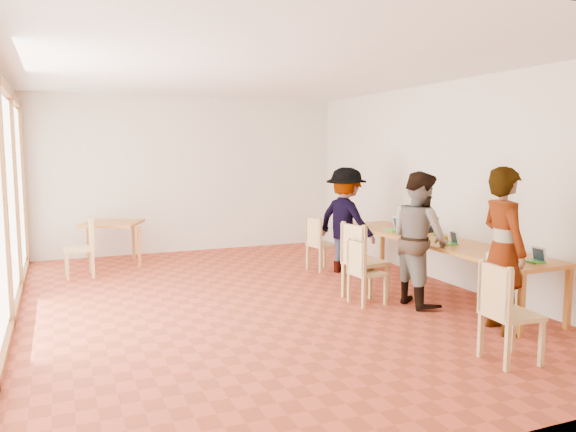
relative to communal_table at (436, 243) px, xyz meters
name	(u,v)px	position (x,y,z in m)	size (l,w,h in m)	color
ground	(257,301)	(-2.50, 0.47, -0.70)	(8.00, 8.00, 0.00)	#B0422A
wall_back	(189,175)	(-2.50, 4.47, 0.80)	(6.00, 0.10, 3.00)	beige
wall_front	(460,230)	(-2.50, -3.53, 0.80)	(6.00, 0.10, 3.00)	beige
wall_right	(446,183)	(0.50, 0.47, 0.80)	(0.10, 8.00, 3.00)	beige
window_wall	(1,196)	(-5.46, 0.47, 0.80)	(0.10, 8.00, 3.00)	white
ceiling	(255,69)	(-2.50, 0.47, 2.32)	(6.00, 8.00, 0.04)	white
communal_table	(436,243)	(0.00, 0.00, 0.00)	(0.80, 4.00, 0.75)	#B57628
side_table	(113,226)	(-4.04, 3.67, -0.03)	(0.90, 0.90, 0.75)	#B57628
chair_near	(503,302)	(-1.07, -2.44, -0.11)	(0.48, 0.48, 0.51)	tan
chair_mid	(362,265)	(-1.30, -0.19, -0.18)	(0.42, 0.42, 0.45)	tan
chair_far	(359,253)	(-1.20, 0.04, -0.07)	(0.57, 0.57, 0.55)	tan
chair_empty	(318,238)	(-0.95, 1.85, -0.16)	(0.49, 0.49, 0.47)	tan
chair_spare	(85,241)	(-4.52, 2.87, -0.13)	(0.45, 0.45, 0.50)	tan
person_near	(503,250)	(-0.39, -1.70, 0.21)	(0.67, 0.44, 1.83)	gray
person_mid	(419,238)	(-0.60, -0.44, 0.16)	(0.84, 0.66, 1.73)	gray
person_far	(346,221)	(-0.60, 1.54, 0.15)	(1.11, 0.64, 1.71)	gray
laptop_near	(536,258)	(0.05, -1.74, 0.10)	(0.18, 0.22, 0.18)	green
laptop_mid	(451,240)	(-0.07, -0.42, 0.10)	(0.23, 0.25, 0.19)	green
laptop_far	(395,227)	(-0.09, 0.90, 0.11)	(0.24, 0.27, 0.22)	green
yellow_mug	(444,240)	(-0.12, -0.32, 0.09)	(0.11, 0.11, 0.09)	yellow
green_bottle	(436,226)	(0.18, 0.24, 0.19)	(0.07, 0.07, 0.28)	#1A7721
clear_glass	(490,256)	(-0.34, -1.43, 0.09)	(0.07, 0.07, 0.09)	silver
condiment_cup	(416,228)	(0.28, 0.87, 0.08)	(0.08, 0.08, 0.06)	white
pink_phone	(391,226)	(0.12, 1.32, 0.05)	(0.05, 0.10, 0.01)	#D73F7D
black_pouch	(426,229)	(0.31, 0.65, 0.09)	(0.16, 0.26, 0.09)	black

